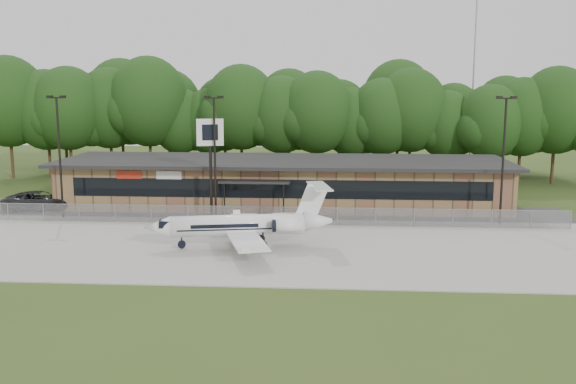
# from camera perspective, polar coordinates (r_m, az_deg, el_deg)

# --- Properties ---
(ground) EXTENTS (160.00, 160.00, 0.00)m
(ground) POSITION_cam_1_polar(r_m,az_deg,el_deg) (36.86, -3.36, -8.03)
(ground) COLOR #314819
(ground) RESTS_ON ground
(apron) EXTENTS (64.00, 18.00, 0.08)m
(apron) POSITION_cam_1_polar(r_m,az_deg,el_deg) (44.49, -2.03, -4.88)
(apron) COLOR #9E9B93
(apron) RESTS_ON ground
(parking_lot) EXTENTS (50.00, 9.00, 0.06)m
(parking_lot) POSITION_cam_1_polar(r_m,az_deg,el_deg) (55.65, -0.78, -1.94)
(parking_lot) COLOR #383835
(parking_lot) RESTS_ON ground
(terminal) EXTENTS (41.00, 11.65, 4.30)m
(terminal) POSITION_cam_1_polar(r_m,az_deg,el_deg) (59.63, -0.43, 0.93)
(terminal) COLOR olive
(terminal) RESTS_ON ground
(fence) EXTENTS (46.00, 0.04, 1.52)m
(fence) POSITION_cam_1_polar(r_m,az_deg,el_deg) (51.11, -1.21, -2.13)
(fence) COLOR gray
(fence) RESTS_ON ground
(treeline) EXTENTS (72.00, 12.00, 15.00)m
(treeline) POSITION_cam_1_polar(r_m,az_deg,el_deg) (77.06, 0.63, 6.86)
(treeline) COLOR #1D3711
(treeline) RESTS_ON ground
(radio_mast) EXTENTS (0.20, 0.20, 25.00)m
(radio_mast) POSITION_cam_1_polar(r_m,az_deg,el_deg) (84.65, 16.17, 10.12)
(radio_mast) COLOR gray
(radio_mast) RESTS_ON ground
(light_pole_left) EXTENTS (1.55, 0.30, 10.23)m
(light_pole_left) POSITION_cam_1_polar(r_m,az_deg,el_deg) (56.34, -19.67, 3.76)
(light_pole_left) COLOR black
(light_pole_left) RESTS_ON ground
(light_pole_mid) EXTENTS (1.55, 0.30, 10.23)m
(light_pole_mid) POSITION_cam_1_polar(r_m,az_deg,el_deg) (52.48, -6.53, 3.87)
(light_pole_mid) COLOR black
(light_pole_mid) RESTS_ON ground
(light_pole_right) EXTENTS (1.55, 0.30, 10.23)m
(light_pole_right) POSITION_cam_1_polar(r_m,az_deg,el_deg) (53.30, 18.62, 3.51)
(light_pole_right) COLOR black
(light_pole_right) RESTS_ON ground
(business_jet) EXTENTS (12.94, 11.62, 4.37)m
(business_jet) POSITION_cam_1_polar(r_m,az_deg,el_deg) (44.00, -3.88, -3.02)
(business_jet) COLOR white
(business_jet) RESTS_ON ground
(suv) EXTENTS (6.67, 4.02, 1.73)m
(suv) POSITION_cam_1_polar(r_m,az_deg,el_deg) (61.30, -21.21, -0.73)
(suv) COLOR #27282A
(suv) RESTS_ON ground
(pole_sign) EXTENTS (2.18, 0.77, 8.36)m
(pole_sign) POSITION_cam_1_polar(r_m,az_deg,el_deg) (52.81, -6.93, 4.35)
(pole_sign) COLOR black
(pole_sign) RESTS_ON ground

